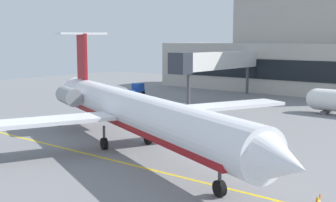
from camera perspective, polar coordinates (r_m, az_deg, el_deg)
name	(u,v)px	position (r m, az deg, el deg)	size (l,w,h in m)	color
ground	(95,151)	(34.46, -9.31, -6.31)	(120.00, 120.00, 0.11)	slate
jet_bridge_west	(216,61)	(61.94, 6.07, 5.02)	(2.40, 19.15, 6.69)	silver
regional_jet	(131,111)	(33.89, -4.74, -1.23)	(33.47, 28.39, 8.96)	white
baggage_tug	(135,90)	(66.35, -4.22, 1.38)	(1.76, 3.47, 1.84)	#1E4CB2
pushback_tractor	(94,96)	(59.55, -9.37, 0.68)	(2.84, 3.26, 2.24)	#1E4CB2
safety_cone_alpha	(280,153)	(33.28, 14.11, -6.43)	(0.47, 0.47, 0.55)	orange
safety_cone_bravo	(59,123)	(44.71, -13.63, -2.77)	(0.47, 0.47, 0.55)	orange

